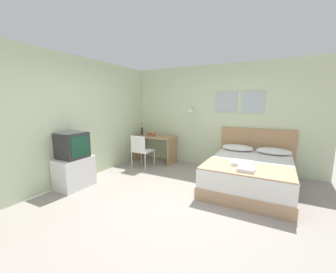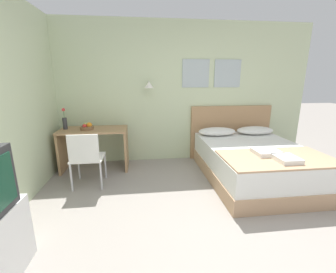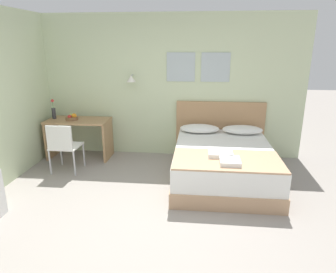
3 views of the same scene
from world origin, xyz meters
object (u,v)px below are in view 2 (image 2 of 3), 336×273
(fruit_bowl, at_px, (87,127))
(bed, at_px, (254,162))
(desk_chair, at_px, (86,156))
(headboard, at_px, (230,132))
(flower_vase, at_px, (65,122))
(throw_blanket, at_px, (278,158))
(pillow_right, at_px, (255,130))
(pillow_left, at_px, (217,131))
(desk, at_px, (94,141))
(folded_towel_mid_bed, at_px, (287,159))
(folded_towel_near_foot, at_px, (267,152))

(fruit_bowl, bearing_deg, bed, -14.28)
(desk_chair, relative_size, fruit_bowl, 3.72)
(headboard, distance_m, flower_vase, 3.17)
(flower_vase, bearing_deg, fruit_bowl, -9.43)
(throw_blanket, bearing_deg, headboard, 90.00)
(throw_blanket, height_order, flower_vase, flower_vase)
(pillow_right, bearing_deg, flower_vase, -179.78)
(pillow_left, distance_m, desk, 2.28)
(headboard, distance_m, desk, 2.68)
(bed, relative_size, flower_vase, 5.56)
(headboard, xyz_separation_m, pillow_left, (-0.39, -0.28, 0.09))
(pillow_left, relative_size, desk, 0.62)
(desk, distance_m, flower_vase, 0.60)
(bed, xyz_separation_m, headboard, (0.00, 1.06, 0.26))
(bed, height_order, desk, desk)
(pillow_left, bearing_deg, headboard, 36.28)
(fruit_bowl, distance_m, flower_vase, 0.39)
(folded_towel_mid_bed, xyz_separation_m, fruit_bowl, (-2.79, 1.45, 0.18))
(bed, height_order, desk_chair, desk_chair)
(throw_blanket, height_order, desk_chair, desk_chair)
(pillow_left, relative_size, fruit_bowl, 3.13)
(pillow_left, height_order, folded_towel_near_foot, pillow_left)
(headboard, relative_size, flower_vase, 4.47)
(throw_blanket, xyz_separation_m, fruit_bowl, (-2.76, 1.30, 0.22))
(desk_chair, bearing_deg, headboard, 21.94)
(bed, distance_m, throw_blanket, 0.67)
(desk, bearing_deg, folded_towel_near_foot, -24.76)
(folded_towel_near_foot, distance_m, fruit_bowl, 2.92)
(throw_blanket, relative_size, folded_towel_mid_bed, 4.78)
(throw_blanket, relative_size, desk, 1.29)
(bed, height_order, folded_towel_near_foot, folded_towel_near_foot)
(pillow_left, height_order, pillow_right, same)
(headboard, relative_size, desk, 1.44)
(pillow_right, xyz_separation_m, folded_towel_mid_bed, (-0.36, -1.52, -0.02))
(headboard, distance_m, folded_towel_mid_bed, 1.81)
(headboard, bearing_deg, pillow_left, -143.72)
(bed, distance_m, folded_towel_mid_bed, 0.82)
(folded_towel_near_foot, height_order, folded_towel_mid_bed, same)
(bed, bearing_deg, headboard, 90.00)
(headboard, height_order, desk, headboard)
(bed, height_order, folded_towel_mid_bed, folded_towel_mid_bed)
(headboard, height_order, fruit_bowl, headboard)
(pillow_right, height_order, flower_vase, flower_vase)
(folded_towel_mid_bed, xyz_separation_m, desk, (-2.69, 1.48, -0.09))
(headboard, xyz_separation_m, folded_towel_mid_bed, (0.02, -1.81, 0.07))
(throw_blanket, distance_m, flower_vase, 3.44)
(pillow_left, bearing_deg, throw_blanket, -74.39)
(bed, distance_m, headboard, 1.09)
(desk_chair, height_order, flower_vase, flower_vase)
(pillow_right, relative_size, folded_towel_mid_bed, 2.29)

